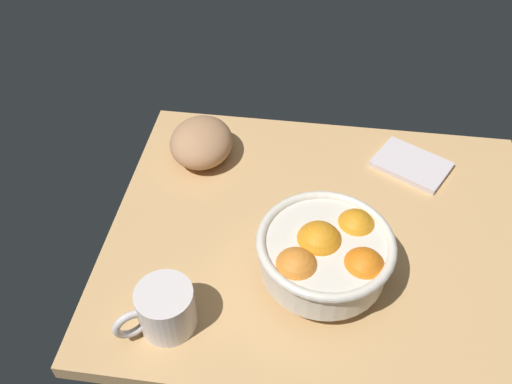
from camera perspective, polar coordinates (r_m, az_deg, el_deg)
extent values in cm
cube|color=tan|center=(100.61, 7.06, -4.84)|extent=(77.64, 63.42, 3.00)
cylinder|color=silver|center=(92.30, 6.99, -8.33)|extent=(8.39, 8.39, 2.78)
cylinder|color=silver|center=(88.68, 7.25, -6.59)|extent=(20.63, 20.63, 6.35)
torus|color=silver|center=(86.21, 7.44, -5.30)|extent=(22.23, 22.23, 1.60)
sphere|color=orange|center=(87.73, 6.58, -5.52)|extent=(7.79, 7.79, 7.79)
sphere|color=orange|center=(90.94, 10.37, -3.86)|extent=(6.86, 6.86, 6.86)
sphere|color=orange|center=(85.93, 11.17, -7.99)|extent=(7.03, 7.03, 7.03)
sphere|color=orange|center=(84.49, 4.22, -8.16)|extent=(7.18, 7.18, 7.18)
ellipsoid|color=tan|center=(111.09, -5.77, 5.25)|extent=(12.75, 14.56, 8.02)
cube|color=silver|center=(115.03, 16.04, 2.81)|extent=(17.38, 15.79, 1.18)
cylinder|color=silver|center=(85.60, -9.42, -11.99)|extent=(8.93, 8.93, 8.10)
torus|color=silver|center=(85.12, -13.02, -13.41)|extent=(5.31, 4.40, 5.74)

